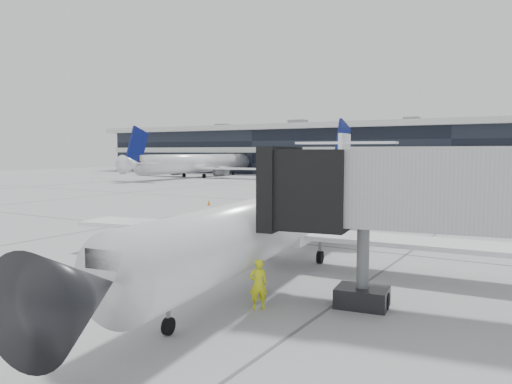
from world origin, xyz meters
The scene contains 8 objects.
ground centered at (0.00, 0.00, 0.00)m, with size 220.00×220.00×0.00m, color gray.
terminal centered at (0.00, 82.00, 5.00)m, with size 170.00×22.00×10.00m, color black.
bg_jet_left centered at (-45.00, 55.00, 0.00)m, with size 32.00×40.00×9.60m, color white, non-canonical shape.
bg_jet_center centered at (-8.00, 55.00, 0.00)m, with size 32.00×40.00×9.60m, color white, non-canonical shape.
regional_jet centered at (5.77, -5.20, 2.19)m, with size 22.23×27.75×6.41m.
ramp_worker centered at (8.00, -11.36, 0.85)m, with size 0.62×0.41×1.71m, color #F6FF1A.
traffic_cone centered at (-12.41, 13.64, 0.24)m, with size 0.43×0.43×0.51m.
far_tug centered at (-13.93, 28.59, 0.60)m, with size 1.32×2.14×1.33m.
Camera 1 is at (16.29, -25.35, 5.28)m, focal length 35.00 mm.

